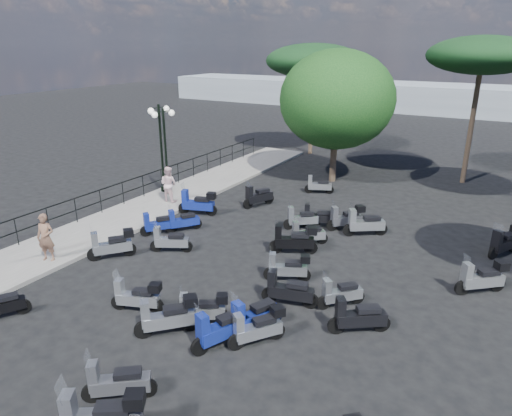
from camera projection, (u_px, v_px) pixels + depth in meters
The scene contains 37 objects.
ground at pixel (216, 276), 15.46m from camera, with size 120.00×120.00×0.00m, color black.
sidewalk at pixel (137, 213), 20.94m from camera, with size 3.00×30.00×0.15m, color slate.
railing at pixel (112, 193), 21.11m from camera, with size 0.04×26.04×1.10m.
lamp_post_1 at pixel (165, 146), 22.67m from camera, with size 0.55×1.24×4.32m.
lamp_post_2 at pixel (161, 143), 23.00m from camera, with size 0.41×1.31×4.46m.
woman at pixel (46, 237), 16.00m from camera, with size 0.63×0.42×1.73m, color brown.
pedestrian_far at pixel (168, 184), 22.03m from camera, with size 0.84×0.66×1.74m, color silver.
scooter_2 at pixel (112, 245), 16.58m from camera, with size 1.23×1.45×1.39m.
scooter_3 at pixel (158, 224), 18.70m from camera, with size 1.02×1.33×1.25m.
scooter_4 at pixel (198, 203), 20.79m from camera, with size 1.80×0.84×1.48m.
scooter_5 at pixel (258, 197), 21.86m from camera, with size 0.91×1.68×1.42m.
scooter_7 at pixel (168, 317), 12.21m from camera, with size 1.35×1.39×1.41m.
scooter_8 at pixel (137, 297), 13.28m from camera, with size 1.53×0.80×1.28m.
scooter_9 at pixel (170, 241), 17.10m from camera, with size 1.47×0.89×1.28m.
scooter_10 at pixel (301, 219), 19.25m from camera, with size 1.31×1.09×1.28m.
scooter_11 at pixel (318, 186), 23.82m from camera, with size 1.44×0.79×1.22m.
scooter_12 at pixel (117, 383), 9.96m from camera, with size 1.35×1.09×1.30m.
scooter_13 at pixel (257, 328), 11.81m from camera, with size 1.09×1.40×1.29m.
scooter_14 at pixel (203, 310), 12.66m from camera, with size 1.37×0.98×1.24m.
scooter_15 at pixel (288, 291), 13.60m from camera, with size 1.71×0.69×1.38m.
scooter_16 at pixel (294, 240), 16.93m from camera, with size 1.68×1.04×1.45m.
scooter_17 at pixel (318, 217), 19.44m from camera, with size 1.54×0.82×1.29m.
scooter_20 at pixel (220, 329), 11.72m from camera, with size 0.92×1.72×1.45m.
scooter_21 at pixel (288, 268), 15.00m from camera, with size 1.46×0.87×1.25m.
scooter_22 at pixel (346, 218), 19.14m from camera, with size 1.34×1.29×1.35m.
scooter_23 at pixel (364, 224), 18.53m from camera, with size 1.59×1.15×1.47m.
scooter_26 at pixel (358, 317), 12.29m from camera, with size 1.49×1.10×1.38m.
scooter_27 at pixel (340, 294), 13.53m from camera, with size 1.12×1.20×1.24m.
scooter_28 at pixel (482, 278), 14.24m from camera, with size 1.41×1.25×1.37m.
scooter_29 at pixel (505, 242), 16.82m from camera, with size 1.02×1.62×1.40m.
scooter_30 at pixel (307, 234), 17.70m from camera, with size 1.31×1.09×1.28m.
scooter_31 at pixel (183, 221), 19.02m from camera, with size 1.02×1.33×1.25m.
scooter_32 at pixel (254, 317), 12.24m from camera, with size 0.92×1.72×1.45m.
broadleaf_tree at pixel (337, 100), 24.57m from camera, with size 6.25×6.25×7.22m.
pine_0 at pixel (483, 56), 23.50m from camera, with size 5.66×5.66×7.84m.
pine_2 at pixel (314, 61), 30.49m from camera, with size 6.47×6.47×7.46m.
distant_hills at pixel (444, 99), 51.53m from camera, with size 70.00×8.00×3.00m, color gray.
Camera 1 is at (8.07, -11.21, 7.44)m, focal length 32.00 mm.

